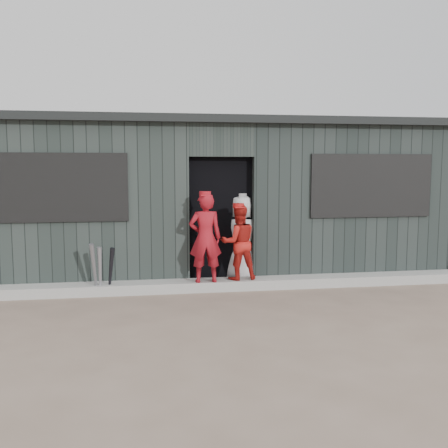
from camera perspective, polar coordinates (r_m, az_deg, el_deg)
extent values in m
plane|color=brown|center=(5.90, 2.75, -11.68)|extent=(80.00, 80.00, 0.00)
cube|color=gray|center=(7.60, -0.02, -6.92)|extent=(8.00, 0.36, 0.15)
cone|color=#93939B|center=(7.36, -13.99, -5.26)|extent=(0.09, 0.24, 0.73)
cone|color=slate|center=(7.33, -14.60, -5.08)|extent=(0.11, 0.31, 0.79)
cone|color=black|center=(7.38, -12.82, -5.28)|extent=(0.17, 0.24, 0.71)
imported|color=maroon|center=(7.32, -2.15, -1.60)|extent=(0.48, 0.32, 1.32)
imported|color=#B01B15|center=(7.52, 1.66, -2.11)|extent=(0.59, 0.48, 1.13)
imported|color=#BDBDBD|center=(7.92, 2.06, -1.75)|extent=(0.79, 0.62, 1.41)
cube|color=black|center=(9.08, -1.65, 2.45)|extent=(7.60, 2.70, 2.20)
cube|color=#2B3330|center=(7.69, -17.17, 1.81)|extent=(3.50, 0.20, 2.50)
cube|color=#272E2D|center=(8.33, 15.16, 2.21)|extent=(3.50, 0.20, 2.50)
cube|color=#2A322F|center=(7.69, -0.35, 9.55)|extent=(1.00, 0.20, 0.50)
cube|color=#2C3531|center=(10.32, 20.39, 2.81)|extent=(0.20, 3.00, 2.50)
cube|color=#262D2B|center=(10.47, -2.62, 3.25)|extent=(8.00, 0.20, 2.50)
cube|color=black|center=(9.09, -1.68, 11.03)|extent=(8.30, 3.30, 0.12)
cube|color=black|center=(7.58, -18.49, 3.97)|extent=(2.00, 0.04, 1.00)
cube|color=black|center=(8.27, 16.51, 4.22)|extent=(2.00, 0.04, 1.00)
cube|color=black|center=(7.99, -2.48, 2.97)|extent=(0.20, 0.20, 0.89)
cube|color=black|center=(8.25, -0.10, 2.74)|extent=(0.24, 0.22, 0.84)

